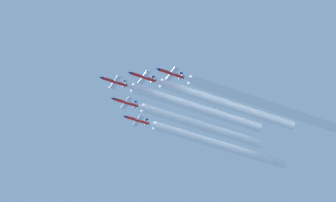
{
  "coord_description": "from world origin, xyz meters",
  "views": [
    {
      "loc": [
        -172.79,
        70.58,
        1.24
      ],
      "look_at": [
        -0.05,
        -15.99,
        158.53
      ],
      "focal_mm": 75.3,
      "sensor_mm": 36.0,
      "label": 1
    }
  ],
  "objects_px": {
    "jet_left_wingman": "(142,77)",
    "jet_right_wingman": "(125,102)",
    "jet_lead": "(114,81)",
    "jet_outer_left": "(170,73)",
    "jet_outer_right": "(137,120)"
  },
  "relations": [
    {
      "from": "jet_left_wingman",
      "to": "jet_right_wingman",
      "type": "xyz_separation_m",
      "value": [
        14.67,
        -0.0,
        -0.54
      ]
    },
    {
      "from": "jet_lead",
      "to": "jet_outer_left",
      "type": "distance_m",
      "value": 20.41
    },
    {
      "from": "jet_right_wingman",
      "to": "jet_outer_right",
      "type": "relative_size",
      "value": 1.0
    },
    {
      "from": "jet_left_wingman",
      "to": "jet_outer_left",
      "type": "bearing_deg",
      "value": -134.41
    },
    {
      "from": "jet_left_wingman",
      "to": "jet_outer_left",
      "type": "relative_size",
      "value": 1.0
    },
    {
      "from": "jet_lead",
      "to": "jet_right_wingman",
      "type": "height_order",
      "value": "jet_lead"
    },
    {
      "from": "jet_right_wingman",
      "to": "jet_lead",
      "type": "bearing_deg",
      "value": 135.11
    },
    {
      "from": "jet_outer_left",
      "to": "jet_outer_right",
      "type": "distance_m",
      "value": 28.64
    },
    {
      "from": "jet_left_wingman",
      "to": "jet_outer_right",
      "type": "relative_size",
      "value": 1.0
    },
    {
      "from": "jet_lead",
      "to": "jet_right_wingman",
      "type": "bearing_deg",
      "value": -44.89
    },
    {
      "from": "jet_lead",
      "to": "jet_right_wingman",
      "type": "distance_m",
      "value": 10.9
    },
    {
      "from": "jet_lead",
      "to": "jet_right_wingman",
      "type": "relative_size",
      "value": 1.0
    },
    {
      "from": "jet_lead",
      "to": "jet_outer_left",
      "type": "height_order",
      "value": "jet_lead"
    },
    {
      "from": "jet_left_wingman",
      "to": "jet_outer_right",
      "type": "distance_m",
      "value": 22.99
    },
    {
      "from": "jet_outer_right",
      "to": "jet_outer_left",
      "type": "bearing_deg",
      "value": 178.84
    }
  ]
}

